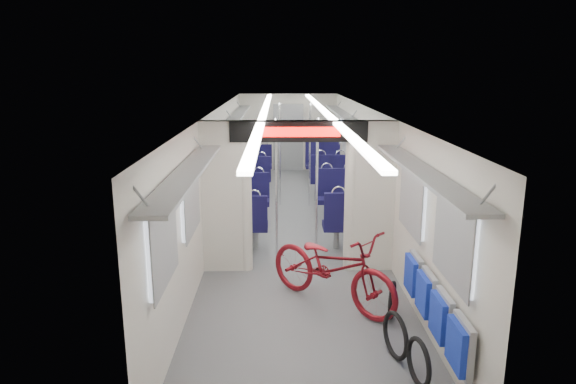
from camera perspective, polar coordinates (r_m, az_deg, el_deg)
The scene contains 14 objects.
carriage at distance 9.36m, azimuth 0.75°, elevation 4.12°, with size 12.00×12.02×2.31m.
bicycle at distance 6.77m, azimuth 4.93°, elevation -8.28°, with size 0.70×2.00×1.05m, color maroon.
flip_bench at distance 5.82m, azimuth 15.84°, elevation -12.00°, with size 0.12×2.10×0.51m.
bike_hoop_a at distance 5.44m, azimuth 14.29°, elevation -18.06°, with size 0.50×0.50×0.05m, color black.
bike_hoop_b at distance 5.82m, azimuth 11.84°, elevation -15.55°, with size 0.53×0.53×0.05m, color black.
bike_hoop_c at distance 6.64m, azimuth 11.49°, elevation -11.87°, with size 0.48×0.48×0.05m, color black.
seat_bay_near_left at distance 9.59m, azimuth -4.87°, elevation -1.58°, with size 0.90×2.05×1.09m.
seat_bay_near_right at distance 9.71m, azimuth 6.24°, elevation -1.27°, with size 0.94×2.23×1.15m.
seat_bay_far_left at distance 13.40m, azimuth -3.79°, elevation 2.82°, with size 0.90×2.05×1.09m.
seat_bay_far_right at distance 13.32m, azimuth 4.25°, elevation 2.90°, with size 0.96×2.32×1.17m.
stanchion_near_left at distance 8.08m, azimuth -1.29°, elevation 0.05°, with size 0.04×0.04×2.30m, color silver.
stanchion_near_right at distance 8.20m, azimuth 3.20°, elevation 0.23°, with size 0.04×0.04×2.30m, color silver.
stanchion_far_left at distance 11.51m, azimuth -0.89°, elevation 4.15°, with size 0.04×0.04×2.30m, color silver.
stanchion_far_right at distance 11.43m, azimuth 2.43°, elevation 4.07°, with size 0.04×0.04×2.30m, color silver.
Camera 1 is at (-0.29, -9.49, 3.05)m, focal length 32.00 mm.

